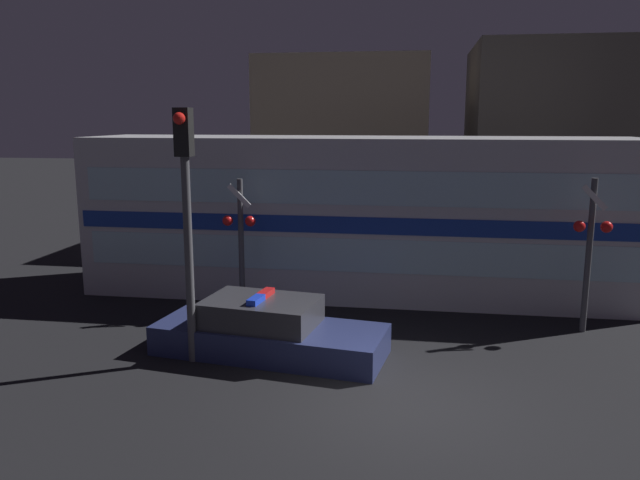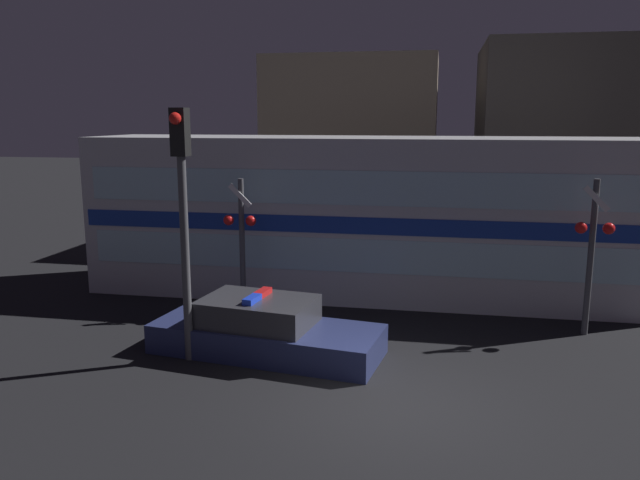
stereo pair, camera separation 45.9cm
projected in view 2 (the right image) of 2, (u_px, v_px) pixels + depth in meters
ground_plane at (393, 405)px, 10.54m from camera, size 120.00×120.00×0.00m
train at (360, 216)px, 17.05m from camera, size 14.72×3.11×4.28m
police_car at (264, 331)px, 12.84m from camera, size 4.91×2.42×1.26m
crossing_signal_near at (592, 247)px, 13.59m from camera, size 0.82×0.34×3.49m
crossing_signal_far at (241, 236)px, 15.27m from camera, size 0.82×0.34×3.34m
traffic_light_corner at (183, 203)px, 11.94m from camera, size 0.30×0.46×4.97m
building_left at (352, 152)px, 24.05m from camera, size 6.29×4.32×7.00m
building_center at (588, 149)px, 22.48m from camera, size 7.70×6.28×7.34m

